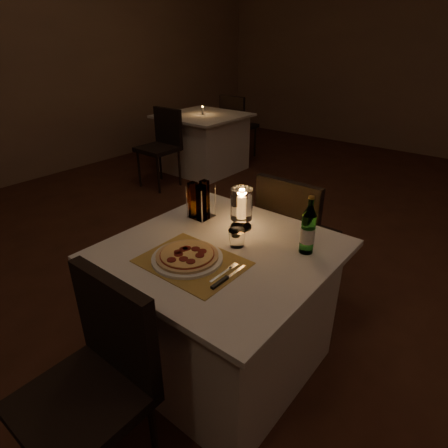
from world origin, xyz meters
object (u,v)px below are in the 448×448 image
Objects in this scene: chair_far at (293,230)px; hurricane_candle at (242,205)px; plate at (187,258)px; main_table at (222,309)px; tumbler at (237,238)px; neighbor_table_left at (203,143)px; water_bottle at (308,230)px; chair_near at (98,370)px; pizza at (187,255)px.

hurricane_candle is (-0.05, -0.48, 0.32)m from chair_far.
chair_far is at bearing 83.63° from hurricane_candle.
main_table is at bearing 74.48° from plate.
neighbor_table_left is at bearing 134.57° from tumbler.
plate is at bearing -105.52° from main_table.
tumbler is at bearing -150.54° from water_bottle.
chair_far is 0.69m from tumbler.
water_bottle is at bearing -56.39° from chair_far.
chair_near is at bearing -53.82° from neighbor_table_left.
pizza is at bearing 95.33° from chair_near.
water_bottle reaches higher than pizza.
water_bottle is (0.38, 0.40, 0.10)m from plate.
chair_near is 0.81m from tumbler.
neighbor_table_left is at bearing 130.68° from pizza.
main_table is 3.41m from neighbor_table_left.
main_table is 1.11× the size of chair_near.
chair_near is 3.21× the size of pizza.
neighbor_table_left is (-2.34, 2.48, 0.00)m from main_table.
main_table and neighbor_table_left have the same top height.
hurricane_candle is at bearing -44.59° from neighbor_table_left.
chair_near is at bearing -90.00° from chair_far.
water_bottle reaches higher than neighbor_table_left.
hurricane_candle reaches higher than pizza.
chair_far is 0.67m from water_bottle.
water_bottle reaches higher than plate.
chair_near is at bearing -90.00° from main_table.
chair_near is at bearing -84.67° from pizza.
main_table is 4.59× the size of hurricane_candle.
pizza is at bearing -44.90° from plate.
hurricane_candle reaches higher than neighbor_table_left.
water_bottle is at bearing -1.33° from hurricane_candle.
chair_far is at bearing 123.61° from water_bottle.
hurricane_candle is at bearing 103.24° from main_table.
tumbler reaches higher than plate.
hurricane_candle is at bearing 93.28° from chair_near.
chair_near is 1.00× the size of chair_far.
water_bottle is (0.28, 0.16, 0.07)m from tumbler.
chair_near is at bearing -93.37° from tumbler.
main_table is at bearing -76.76° from hurricane_candle.
water_bottle is at bearing 33.98° from main_table.
plate is 0.56m from water_bottle.
tumbler is 0.33m from water_bottle.
water_bottle reaches higher than tumbler.
pizza is at bearing -93.19° from chair_far.
main_table is at bearing -126.56° from tumbler.
tumbler is at bearing 53.44° from main_table.
pizza is 0.42m from hurricane_candle.
main_table is 0.55m from hurricane_candle.
plate is at bearing -111.60° from tumbler.
chair_far reaches higher than main_table.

